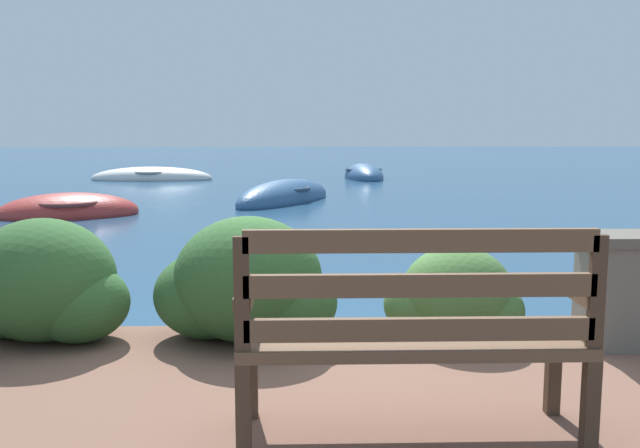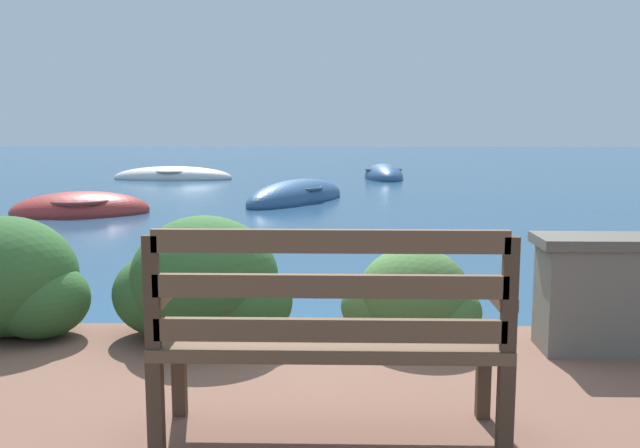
{
  "view_description": "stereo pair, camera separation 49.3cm",
  "coord_description": "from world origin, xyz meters",
  "px_view_note": "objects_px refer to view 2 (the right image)",
  "views": [
    {
      "loc": [
        -0.19,
        -4.57,
        1.55
      ],
      "look_at": [
        0.07,
        4.77,
        0.21
      ],
      "focal_mm": 40.0,
      "sensor_mm": 36.0,
      "label": 1
    },
    {
      "loc": [
        0.31,
        -4.57,
        1.55
      ],
      "look_at": [
        0.07,
        4.77,
        0.21
      ],
      "focal_mm": 40.0,
      "sensor_mm": 36.0,
      "label": 2
    }
  ],
  "objects_px": {
    "rowboat_mid": "(296,198)",
    "rowboat_nearest": "(81,210)",
    "rowboat_outer": "(383,176)",
    "park_bench": "(330,330)",
    "rowboat_far": "(173,177)"
  },
  "relations": [
    {
      "from": "rowboat_far",
      "to": "rowboat_outer",
      "type": "bearing_deg",
      "value": 4.21
    },
    {
      "from": "park_bench",
      "to": "rowboat_mid",
      "type": "relative_size",
      "value": 0.45
    },
    {
      "from": "park_bench",
      "to": "rowboat_nearest",
      "type": "distance_m",
      "value": 10.03
    },
    {
      "from": "rowboat_outer",
      "to": "rowboat_nearest",
      "type": "bearing_deg",
      "value": 138.91
    },
    {
      "from": "rowboat_far",
      "to": "rowboat_mid",
      "type": "bearing_deg",
      "value": -55.63
    },
    {
      "from": "park_bench",
      "to": "rowboat_outer",
      "type": "bearing_deg",
      "value": 77.64
    },
    {
      "from": "rowboat_nearest",
      "to": "park_bench",
      "type": "bearing_deg",
      "value": -82.87
    },
    {
      "from": "rowboat_mid",
      "to": "rowboat_outer",
      "type": "relative_size",
      "value": 1.27
    },
    {
      "from": "rowboat_nearest",
      "to": "rowboat_outer",
      "type": "height_order",
      "value": "rowboat_outer"
    },
    {
      "from": "park_bench",
      "to": "rowboat_far",
      "type": "relative_size",
      "value": 0.45
    },
    {
      "from": "rowboat_nearest",
      "to": "rowboat_outer",
      "type": "xyz_separation_m",
      "value": [
        5.61,
        7.79,
        0.0
      ]
    },
    {
      "from": "rowboat_nearest",
      "to": "rowboat_mid",
      "type": "distance_m",
      "value": 4.07
    },
    {
      "from": "rowboat_far",
      "to": "rowboat_outer",
      "type": "xyz_separation_m",
      "value": [
        5.75,
        0.43,
        0.01
      ]
    },
    {
      "from": "rowboat_mid",
      "to": "rowboat_nearest",
      "type": "bearing_deg",
      "value": 147.43
    },
    {
      "from": "rowboat_mid",
      "to": "rowboat_far",
      "type": "bearing_deg",
      "value": 62.35
    }
  ]
}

